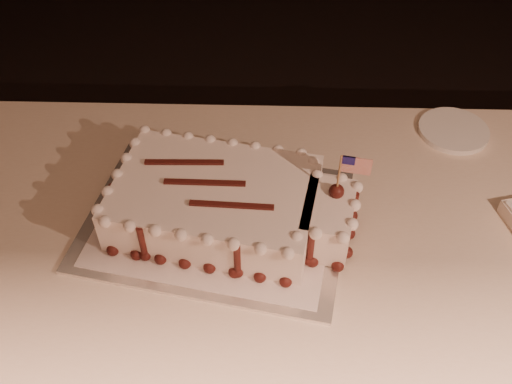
{
  "coord_description": "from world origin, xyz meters",
  "views": [
    {
      "loc": [
        -0.22,
        -0.15,
        1.62
      ],
      "look_at": [
        -0.24,
        0.61,
        0.84
      ],
      "focal_mm": 40.0,
      "sensor_mm": 36.0,
      "label": 1
    }
  ],
  "objects_px": {
    "cake_board": "(217,219)",
    "sheet_cake": "(229,204)",
    "banquet_table": "(353,327)",
    "side_plate": "(453,130)"
  },
  "relations": [
    {
      "from": "cake_board",
      "to": "side_plate",
      "type": "bearing_deg",
      "value": 39.36
    },
    {
      "from": "banquet_table",
      "to": "side_plate",
      "type": "xyz_separation_m",
      "value": [
        0.22,
        0.31,
        0.38
      ]
    },
    {
      "from": "banquet_table",
      "to": "cake_board",
      "type": "xyz_separation_m",
      "value": [
        -0.32,
        0.01,
        0.38
      ]
    },
    {
      "from": "cake_board",
      "to": "sheet_cake",
      "type": "bearing_deg",
      "value": 0.41
    },
    {
      "from": "banquet_table",
      "to": "sheet_cake",
      "type": "bearing_deg",
      "value": 178.19
    },
    {
      "from": "cake_board",
      "to": "sheet_cake",
      "type": "distance_m",
      "value": 0.06
    },
    {
      "from": "side_plate",
      "to": "sheet_cake",
      "type": "bearing_deg",
      "value": -149.81
    },
    {
      "from": "banquet_table",
      "to": "cake_board",
      "type": "bearing_deg",
      "value": 177.46
    },
    {
      "from": "sheet_cake",
      "to": "side_plate",
      "type": "relative_size",
      "value": 3.09
    },
    {
      "from": "side_plate",
      "to": "cake_board",
      "type": "bearing_deg",
      "value": -151.47
    }
  ]
}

